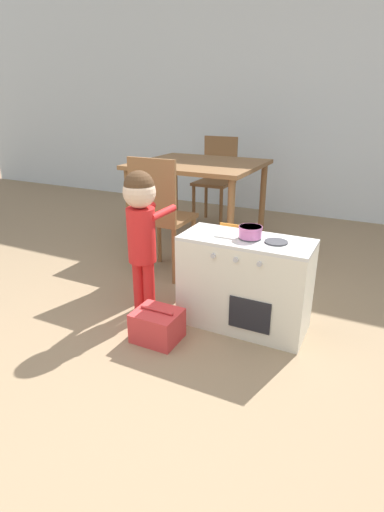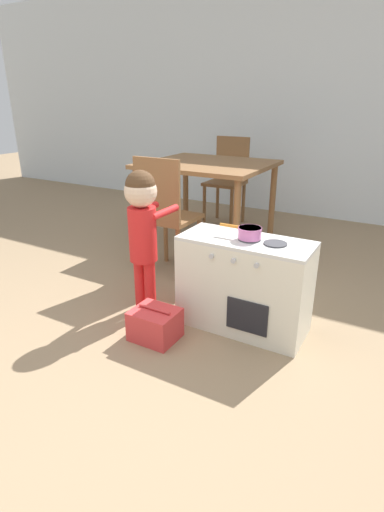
# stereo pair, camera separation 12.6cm
# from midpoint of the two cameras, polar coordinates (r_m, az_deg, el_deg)

# --- Properties ---
(ground_plane) EXTENTS (16.00, 16.00, 0.00)m
(ground_plane) POSITION_cam_midpoint_polar(r_m,az_deg,el_deg) (1.93, -16.26, -21.10)
(ground_plane) COLOR #8E7556
(wall_back) EXTENTS (10.00, 0.06, 2.60)m
(wall_back) POSITION_cam_midpoint_polar(r_m,az_deg,el_deg) (4.81, 14.82, 21.10)
(wall_back) COLOR silver
(wall_back) RESTS_ON ground_plane
(play_kitchen) EXTENTS (0.74, 0.34, 0.56)m
(play_kitchen) POSITION_cam_midpoint_polar(r_m,az_deg,el_deg) (2.35, 5.98, -3.90)
(play_kitchen) COLOR silver
(play_kitchen) RESTS_ON ground_plane
(toy_pot) EXTENTS (0.25, 0.13, 0.06)m
(toy_pot) POSITION_cam_midpoint_polar(r_m,az_deg,el_deg) (2.23, 6.65, 3.56)
(toy_pot) COLOR pink
(toy_pot) RESTS_ON play_kitchen
(child_figure) EXTENTS (0.20, 0.36, 0.91)m
(child_figure) POSITION_cam_midpoint_polar(r_m,az_deg,el_deg) (2.41, -8.77, 5.01)
(child_figure) COLOR red
(child_figure) RESTS_ON ground_plane
(toy_basket) EXTENTS (0.26, 0.22, 0.19)m
(toy_basket) POSITION_cam_midpoint_polar(r_m,az_deg,el_deg) (2.30, -6.56, -9.85)
(toy_basket) COLOR #D13838
(toy_basket) RESTS_ON ground_plane
(dining_table) EXTENTS (1.07, 0.95, 0.76)m
(dining_table) POSITION_cam_midpoint_polar(r_m,az_deg,el_deg) (3.60, -0.04, 11.72)
(dining_table) COLOR brown
(dining_table) RESTS_ON ground_plane
(dining_chair_near) EXTENTS (0.38, 0.38, 0.91)m
(dining_chair_near) POSITION_cam_midpoint_polar(r_m,az_deg,el_deg) (2.97, -5.72, 5.91)
(dining_chair_near) COLOR brown
(dining_chair_near) RESTS_ON ground_plane
(dining_chair_far) EXTENTS (0.38, 0.38, 0.91)m
(dining_chair_far) POSITION_cam_midpoint_polar(r_m,az_deg,el_deg) (4.40, 2.64, 11.12)
(dining_chair_far) COLOR brown
(dining_chair_far) RESTS_ON ground_plane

